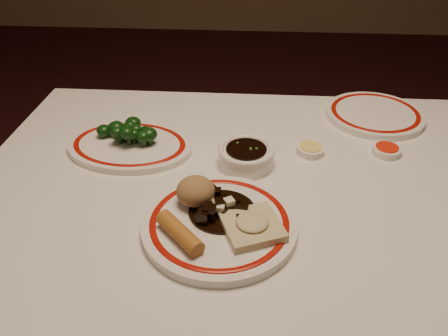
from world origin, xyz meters
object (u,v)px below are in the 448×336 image
main_plate (219,224)px  rice_mound (196,191)px  stirfry_heap (222,209)px  spring_roll (180,233)px  soy_bowl (246,157)px  broccoli_plate (130,146)px  broccoli_pile (129,132)px  fried_wonton (252,225)px  dining_table (255,223)px

main_plate → rice_mound: rice_mound is taller
stirfry_heap → spring_roll: bearing=-132.3°
stirfry_heap → soy_bowl: stirfry_heap is taller
main_plate → broccoli_plate: main_plate is taller
broccoli_plate → soy_bowl: (0.27, -0.05, 0.01)m
rice_mound → broccoli_pile: 0.28m
spring_roll → soy_bowl: spring_roll is taller
spring_roll → fried_wonton: bearing=-27.8°
main_plate → rice_mound: bearing=133.7°
stirfry_heap → broccoli_plate: bearing=134.7°
stirfry_heap → rice_mound: bearing=151.2°
fried_wonton → broccoli_pile: 0.40m
main_plate → fried_wonton: bearing=-18.2°
broccoli_pile → soy_bowl: broccoli_pile is taller
rice_mound → spring_roll: size_ratio=0.69×
dining_table → stirfry_heap: bearing=-122.2°
stirfry_heap → broccoli_plate: size_ratio=0.39×
dining_table → broccoli_plate: bearing=155.8°
dining_table → spring_roll: size_ratio=11.36×
dining_table → rice_mound: rice_mound is taller
spring_roll → soy_bowl: bearing=25.7°
fried_wonton → stirfry_heap: stirfry_heap is taller
broccoli_plate → broccoli_pile: broccoli_pile is taller
main_plate → broccoli_plate: (-0.23, 0.26, -0.00)m
fried_wonton → soy_bowl: fried_wonton is taller
main_plate → broccoli_plate: 0.34m
dining_table → stirfry_heap: (-0.06, -0.10, 0.12)m
main_plate → rice_mound: size_ratio=4.77×
broccoli_plate → spring_roll: bearing=-61.7°
broccoli_plate → soy_bowl: bearing=-9.7°
spring_roll → main_plate: bearing=-3.4°
rice_mound → main_plate: bearing=-46.3°
rice_mound → stirfry_heap: size_ratio=0.59×
main_plate → broccoli_pile: bearing=130.4°
rice_mound → spring_roll: bearing=-98.3°
dining_table → main_plate: size_ratio=3.46×
spring_roll → soy_bowl: 0.28m
fried_wonton → soy_bowl: bearing=94.1°
spring_roll → broccoli_pile: 0.36m
main_plate → broccoli_pile: broccoli_pile is taller
fried_wonton → broccoli_pile: size_ratio=0.84×
broccoli_plate → broccoli_pile: bearing=90.0°
stirfry_heap → broccoli_pile: (-0.23, 0.25, 0.01)m
fried_wonton → broccoli_pile: broccoli_pile is taller
dining_table → soy_bowl: (-0.03, 0.09, 0.11)m
dining_table → rice_mound: size_ratio=16.54×
broccoli_plate → fried_wonton: bearing=-43.9°
spring_roll → broccoli_plate: 0.35m
fried_wonton → broccoli_pile: bearing=134.9°
dining_table → fried_wonton: (-0.01, -0.14, 0.12)m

